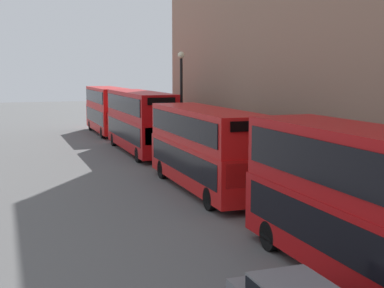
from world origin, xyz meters
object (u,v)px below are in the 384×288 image
(bus_leading, at_px, (380,205))
(bus_third_in_queue, at_px, (140,119))
(bus_second_in_queue, at_px, (205,146))
(bus_trailing, at_px, (108,108))

(bus_leading, relative_size, bus_third_in_queue, 0.98)
(bus_second_in_queue, height_order, bus_third_in_queue, bus_third_in_queue)
(bus_second_in_queue, xyz_separation_m, bus_trailing, (0.00, 25.66, 0.14))
(bus_leading, xyz_separation_m, bus_third_in_queue, (0.00, 26.29, 0.03))
(bus_second_in_queue, bearing_deg, bus_leading, -90.00)
(bus_leading, height_order, bus_third_in_queue, bus_third_in_queue)
(bus_third_in_queue, relative_size, bus_trailing, 1.14)
(bus_leading, relative_size, bus_trailing, 1.11)
(bus_third_in_queue, distance_m, bus_trailing, 12.45)
(bus_leading, distance_m, bus_second_in_queue, 13.08)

